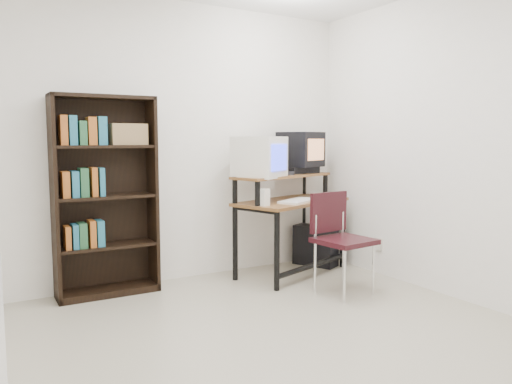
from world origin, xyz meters
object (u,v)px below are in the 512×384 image
crt_tv (301,149)px  bookshelf (105,193)px  computer_desk (290,205)px  pc_tower (315,245)px  crt_monitor (260,157)px  school_chair (338,231)px

crt_tv → bookshelf: 2.04m
computer_desk → pc_tower: (0.41, 0.12, -0.48)m
crt_monitor → school_chair: 1.04m
crt_tv → crt_monitor: bearing=176.2°
school_chair → crt_monitor: bearing=109.4°
school_chair → bookshelf: (-1.76, 0.97, 0.34)m
pc_tower → school_chair: size_ratio=0.52×
crt_tv → school_chair: 1.18m
crt_monitor → crt_tv: (0.60, 0.18, 0.06)m
computer_desk → bookshelf: bookshelf is taller
pc_tower → bookshelf: bearing=152.3°
school_chair → pc_tower: bearing=58.8°
pc_tower → school_chair: (-0.40, -0.85, 0.33)m
crt_monitor → school_chair: crt_monitor is taller
crt_tv → bookshelf: bearing=158.5°
bookshelf → crt_tv: bearing=-0.7°
crt_monitor → crt_tv: crt_tv is taller
crt_tv → computer_desk: bearing=-163.5°
school_chair → bookshelf: bookshelf is taller
crt_monitor → school_chair: (0.35, -0.75, -0.63)m
school_chair → bookshelf: bearing=145.3°
pc_tower → school_chair: school_chair is taller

